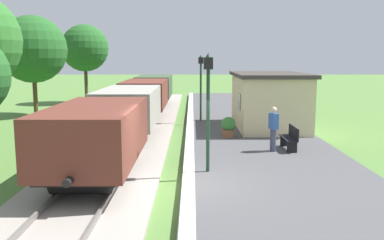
% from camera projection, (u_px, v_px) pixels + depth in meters
% --- Properties ---
extents(ground_plane, '(160.00, 160.00, 0.00)m').
position_uv_depth(ground_plane, '(174.00, 191.00, 11.91)').
color(ground_plane, '#517A38').
extents(platform_slab, '(6.00, 60.00, 0.25)m').
position_uv_depth(platform_slab, '(285.00, 187.00, 11.90)').
color(platform_slab, '#4C4C4F').
rests_on(platform_slab, ground).
extents(platform_edge_stripe, '(0.36, 60.00, 0.01)m').
position_uv_depth(platform_edge_stripe, '(188.00, 183.00, 11.87)').
color(platform_edge_stripe, silver).
rests_on(platform_edge_stripe, platform_slab).
extents(track_ballast, '(3.80, 60.00, 0.12)m').
position_uv_depth(track_ballast, '(90.00, 189.00, 11.90)').
color(track_ballast, '#9E9389').
rests_on(track_ballast, ground).
extents(rail_near, '(0.07, 60.00, 0.14)m').
position_uv_depth(rail_near, '(115.00, 185.00, 11.88)').
color(rail_near, slate).
rests_on(rail_near, track_ballast).
extents(rail_far, '(0.07, 60.00, 0.14)m').
position_uv_depth(rail_far, '(65.00, 185.00, 11.87)').
color(rail_far, slate).
rests_on(rail_far, track_ballast).
extents(freight_train, '(2.50, 26.00, 2.12)m').
position_uv_depth(freight_train, '(137.00, 103.00, 22.31)').
color(freight_train, brown).
rests_on(freight_train, rail_near).
extents(station_hut, '(3.50, 5.80, 2.78)m').
position_uv_depth(station_hut, '(268.00, 100.00, 21.11)').
color(station_hut, beige).
rests_on(station_hut, platform_slab).
extents(bench_near_hut, '(0.42, 1.50, 0.91)m').
position_uv_depth(bench_near_hut, '(289.00, 137.00, 16.16)').
color(bench_near_hut, black).
rests_on(bench_near_hut, platform_slab).
extents(person_waiting, '(0.35, 0.44, 1.71)m').
position_uv_depth(person_waiting, '(272.00, 127.00, 15.78)').
color(person_waiting, '#474C66').
rests_on(person_waiting, platform_slab).
extents(potted_planter, '(0.64, 0.64, 0.92)m').
position_uv_depth(potted_planter, '(227.00, 127.00, 18.63)').
color(potted_planter, brown).
rests_on(potted_planter, platform_slab).
extents(lamp_post_near, '(0.28, 0.28, 3.70)m').
position_uv_depth(lamp_post_near, '(207.00, 91.00, 12.70)').
color(lamp_post_near, '#193823').
rests_on(lamp_post_near, platform_slab).
extents(lamp_post_far, '(0.28, 0.28, 3.70)m').
position_uv_depth(lamp_post_far, '(200.00, 75.00, 23.30)').
color(lamp_post_far, '#193823').
rests_on(lamp_post_far, platform_slab).
extents(tree_field_left, '(4.33, 4.33, 6.48)m').
position_uv_depth(tree_field_left, '(32.00, 49.00, 26.66)').
color(tree_field_left, '#4C3823').
rests_on(tree_field_left, ground).
extents(tree_field_distant, '(3.87, 3.87, 6.49)m').
position_uv_depth(tree_field_distant, '(84.00, 48.00, 34.23)').
color(tree_field_distant, '#4C3823').
rests_on(tree_field_distant, ground).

